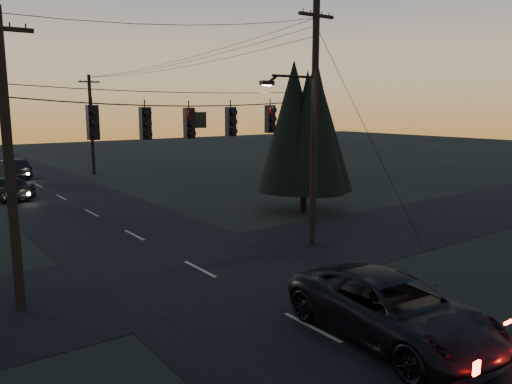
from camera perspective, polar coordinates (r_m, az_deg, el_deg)
main_road at (r=27.27m, az=-16.99°, el=-3.03°), size 8.00×120.00×0.02m
cross_road at (r=18.43m, az=-6.45°, el=-8.77°), size 60.00×7.00×0.02m
utility_pole_right at (r=21.56m, az=6.40°, el=-6.03°), size 5.00×0.30×10.00m
utility_pole_left at (r=16.51m, az=-25.25°, el=-11.95°), size 1.80×0.30×8.50m
utility_pole_far_r at (r=45.83m, az=-18.01°, el=1.95°), size 1.80×0.30×8.50m
span_signal_assembly at (r=17.37m, az=-7.48°, el=7.98°), size 11.50×0.44×1.49m
evergreen_right at (r=27.85m, az=5.56°, el=6.77°), size 4.23×4.23×7.65m
suv_near at (r=13.31m, az=15.33°, el=-12.82°), size 3.12×6.02×1.62m
sedan_oncoming_a at (r=35.21m, az=-26.99°, el=0.43°), size 3.53×5.00×1.58m
sedan_oncoming_b at (r=45.34m, az=-26.10°, el=2.36°), size 2.16×4.96×1.59m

